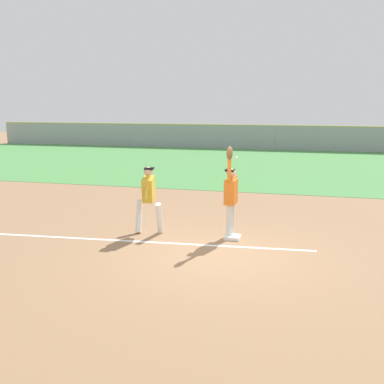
# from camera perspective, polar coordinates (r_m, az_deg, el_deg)

# --- Properties ---
(ground_plane) EXTENTS (70.36, 70.36, 0.00)m
(ground_plane) POSITION_cam_1_polar(r_m,az_deg,el_deg) (9.73, 3.25, -8.17)
(ground_plane) COLOR #936D4C
(outfield_grass) EXTENTS (43.42, 15.58, 0.01)m
(outfield_grass) POSITION_cam_1_polar(r_m,az_deg,el_deg) (24.01, 9.69, 3.56)
(outfield_grass) COLOR #4C8C47
(outfield_grass) RESTS_ON ground_plane
(chalk_foul_line) EXTENTS (11.98, 0.96, 0.01)m
(chalk_foul_line) POSITION_cam_1_polar(r_m,az_deg,el_deg) (11.32, -15.99, -5.74)
(chalk_foul_line) COLOR white
(chalk_foul_line) RESTS_ON ground_plane
(first_base) EXTENTS (0.39, 0.39, 0.08)m
(first_base) POSITION_cam_1_polar(r_m,az_deg,el_deg) (10.85, 5.30, -5.88)
(first_base) COLOR white
(first_base) RESTS_ON ground_plane
(fielder) EXTENTS (0.29, 0.90, 2.28)m
(fielder) POSITION_cam_1_polar(r_m,az_deg,el_deg) (10.71, 5.07, -0.13)
(fielder) COLOR silver
(fielder) RESTS_ON ground_plane
(runner) EXTENTS (0.78, 0.85, 1.72)m
(runner) POSITION_cam_1_polar(r_m,az_deg,el_deg) (11.07, -5.67, -0.41)
(runner) COLOR white
(runner) RESTS_ON ground_plane
(baseball) EXTENTS (0.07, 0.07, 0.07)m
(baseball) POSITION_cam_1_polar(r_m,az_deg,el_deg) (10.66, 5.81, 4.47)
(baseball) COLOR white
(outfield_fence) EXTENTS (43.50, 0.08, 1.75)m
(outfield_fence) POSITION_cam_1_polar(r_m,az_deg,el_deg) (31.66, 10.79, 7.00)
(outfield_fence) COLOR #93999E
(outfield_fence) RESTS_ON ground_plane
(parked_car_white) EXTENTS (4.43, 2.17, 1.25)m
(parked_car_white) POSITION_cam_1_polar(r_m,az_deg,el_deg) (36.16, -6.94, 7.35)
(parked_car_white) COLOR white
(parked_car_white) RESTS_ON ground_plane
(parked_car_blue) EXTENTS (4.42, 2.16, 1.25)m
(parked_car_blue) POSITION_cam_1_polar(r_m,az_deg,el_deg) (35.43, 0.63, 7.34)
(parked_car_blue) COLOR #23389E
(parked_car_blue) RESTS_ON ground_plane
(parked_car_green) EXTENTS (4.56, 2.43, 1.25)m
(parked_car_green) POSITION_cam_1_polar(r_m,az_deg,el_deg) (34.30, 8.63, 7.08)
(parked_car_green) COLOR #1E6B33
(parked_car_green) RESTS_ON ground_plane
(parked_car_silver) EXTENTS (4.48, 2.27, 1.25)m
(parked_car_silver) POSITION_cam_1_polar(r_m,az_deg,el_deg) (34.51, 17.69, 6.69)
(parked_car_silver) COLOR #B7B7BC
(parked_car_silver) RESTS_ON ground_plane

